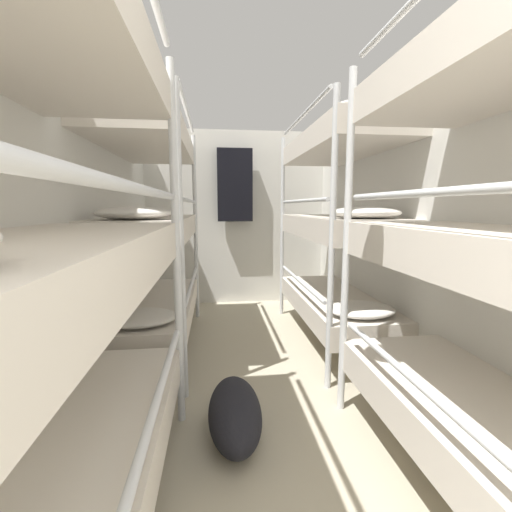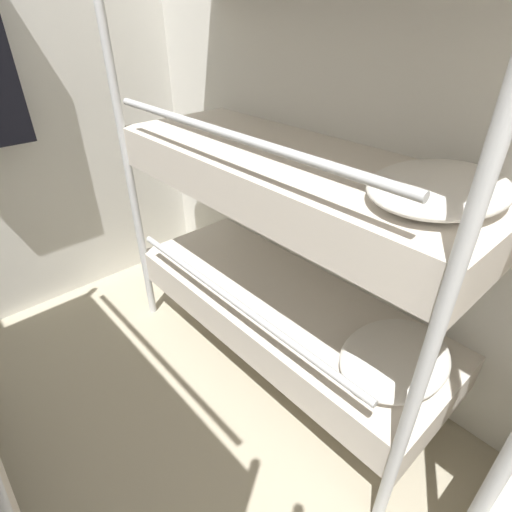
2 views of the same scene
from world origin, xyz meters
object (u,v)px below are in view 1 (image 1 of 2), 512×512
hanging_coat (235,185)px  bunk_stack_right_far (336,226)px  duffel_bag (235,414)px  bunk_stack_left_far (151,227)px  bunk_stack_left_near (28,266)px

hanging_coat → bunk_stack_right_far: bearing=-58.2°
duffel_bag → hanging_coat: 3.00m
bunk_stack_left_far → duffel_bag: 1.72m
bunk_stack_left_near → bunk_stack_right_far: bearing=50.2°
bunk_stack_left_near → hanging_coat: bearing=76.5°
hanging_coat → bunk_stack_left_far: bearing=-120.4°
bunk_stack_right_far → bunk_stack_left_near: bearing=-129.8°
duffel_bag → bunk_stack_left_far: bearing=116.4°
bunk_stack_left_near → hanging_coat: bunk_stack_left_near is taller
duffel_bag → hanging_coat: (0.17, 2.64, 1.40)m
bunk_stack_left_near → bunk_stack_left_far: size_ratio=1.00×
bunk_stack_left_far → hanging_coat: bearing=59.6°
bunk_stack_left_near → duffel_bag: (0.63, 0.70, -0.96)m
bunk_stack_left_far → duffel_bag: (0.63, -1.28, -0.96)m
bunk_stack_left_far → hanging_coat: 1.64m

